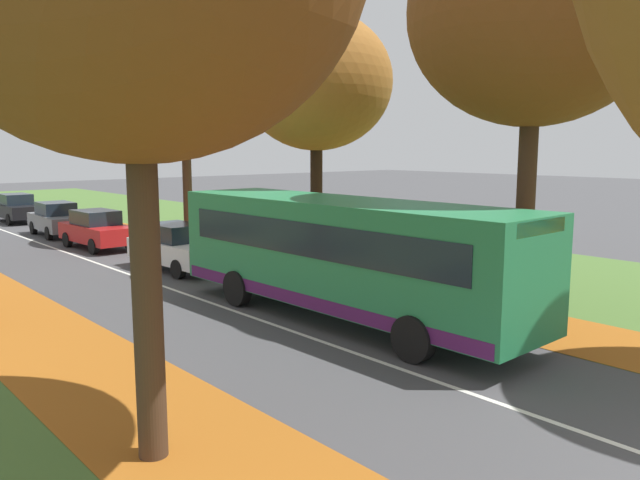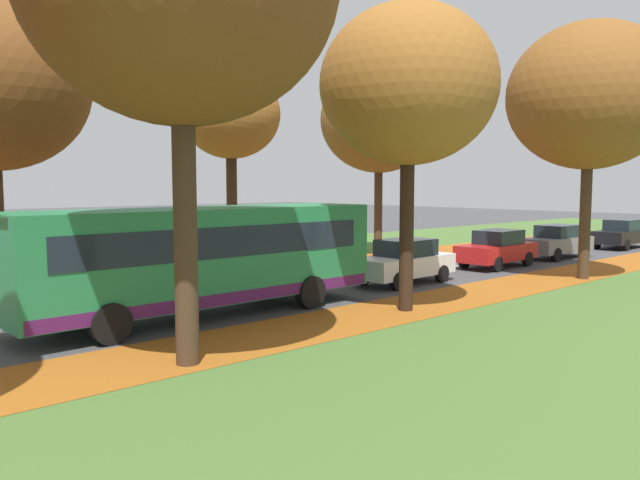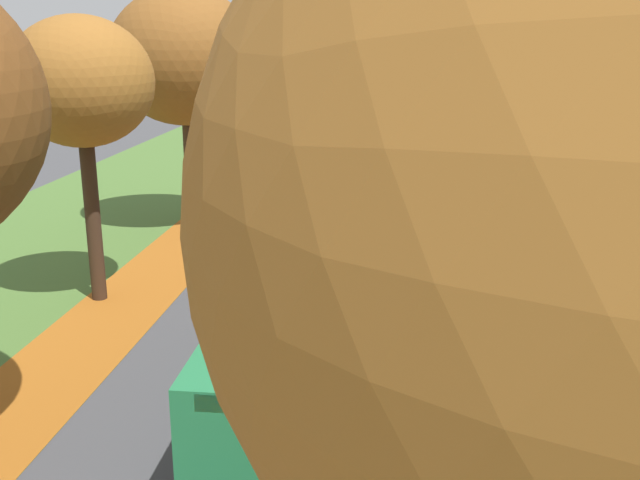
{
  "view_description": "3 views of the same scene",
  "coord_description": "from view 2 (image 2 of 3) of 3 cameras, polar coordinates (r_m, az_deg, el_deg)",
  "views": [
    {
      "loc": [
        -8.82,
        -1.06,
        4.25
      ],
      "look_at": [
        1.29,
        10.4,
        1.98
      ],
      "focal_mm": 35.0,
      "sensor_mm": 36.0,
      "label": 1
    },
    {
      "loc": [
        16.35,
        1.01,
        3.63
      ],
      "look_at": [
        1.64,
        14.2,
        1.85
      ],
      "focal_mm": 35.0,
      "sensor_mm": 36.0,
      "label": 2
    },
    {
      "loc": [
        3.91,
        -4.71,
        8.09
      ],
      "look_at": [
        1.26,
        15.71,
        2.11
      ],
      "focal_mm": 42.0,
      "sensor_mm": 36.0,
      "label": 3
    }
  ],
  "objects": [
    {
      "name": "grass_verge_left",
      "position": [
        32.04,
        -5.23,
        -1.36
      ],
      "size": [
        12.0,
        90.0,
        0.01
      ],
      "primitive_type": "cube",
      "color": "#476B2D",
      "rests_on": "ground"
    },
    {
      "name": "leaf_litter_left",
      "position": [
        24.91,
        -9.99,
        -3.27
      ],
      "size": [
        2.8,
        60.0,
        0.0
      ],
      "primitive_type": "cube",
      "color": "#9E5619",
      "rests_on": "grass_verge_left"
    },
    {
      "name": "grass_verge_right",
      "position": [
        20.61,
        27.16,
        -5.55
      ],
      "size": [
        12.0,
        90.0,
        0.01
      ],
      "primitive_type": "cube",
      "color": "#476B2D",
      "rests_on": "ground"
    },
    {
      "name": "leaf_litter_right",
      "position": [
        17.88,
        5.9,
        -6.55
      ],
      "size": [
        2.8,
        60.0,
        0.0
      ],
      "primitive_type": "cube",
      "color": "#9E5619",
      "rests_on": "grass_verge_right"
    },
    {
      "name": "road_centre_line",
      "position": [
        25.32,
        7.32,
        -3.12
      ],
      "size": [
        0.12,
        80.0,
        0.01
      ],
      "primitive_type": "cube",
      "color": "silver",
      "rests_on": "ground"
    },
    {
      "name": "tree_left_mid",
      "position": [
        26.48,
        -8.16,
        11.21
      ],
      "size": [
        4.1,
        4.1,
        8.35
      ],
      "color": "#382619",
      "rests_on": "ground"
    },
    {
      "name": "tree_left_far",
      "position": [
        31.89,
        5.41,
        10.85
      ],
      "size": [
        5.87,
        5.87,
        9.46
      ],
      "color": "#422D1E",
      "rests_on": "ground"
    },
    {
      "name": "tree_right_mid",
      "position": [
        18.02,
        8.08,
        13.8
      ],
      "size": [
        4.97,
        4.97,
        8.62
      ],
      "color": "black",
      "rests_on": "ground"
    },
    {
      "name": "tree_right_far",
      "position": [
        25.91,
        23.44,
        11.95
      ],
      "size": [
        6.08,
        6.08,
        9.64
      ],
      "color": "#422D1E",
      "rests_on": "ground"
    },
    {
      "name": "bus",
      "position": [
        17.3,
        -10.65,
        -1.33
      ],
      "size": [
        2.79,
        10.44,
        2.98
      ],
      "color": "#237A47",
      "rests_on": "ground"
    },
    {
      "name": "car_white_lead",
      "position": [
        22.89,
        7.68,
        -1.95
      ],
      "size": [
        1.91,
        4.26,
        1.62
      ],
      "color": "silver",
      "rests_on": "ground"
    },
    {
      "name": "car_red_following",
      "position": [
        28.23,
        15.88,
        -0.76
      ],
      "size": [
        1.92,
        4.27,
        1.62
      ],
      "color": "#B21919",
      "rests_on": "ground"
    },
    {
      "name": "car_grey_third_in_line",
      "position": [
        32.63,
        20.81,
        -0.13
      ],
      "size": [
        1.92,
        4.27,
        1.62
      ],
      "color": "slate",
      "rests_on": "ground"
    },
    {
      "name": "car_black_fourth_in_line",
      "position": [
        39.07,
        25.86,
        0.51
      ],
      "size": [
        1.83,
        4.22,
        1.62
      ],
      "color": "black",
      "rests_on": "ground"
    }
  ]
}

